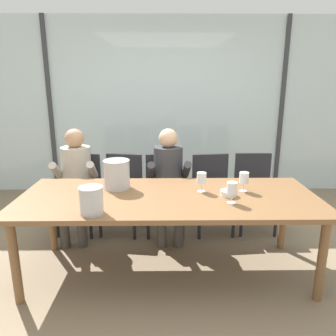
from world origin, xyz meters
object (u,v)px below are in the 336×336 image
at_px(chair_left_of_center, 123,187).
at_px(tasting_bowl, 229,193).
at_px(ice_bucket_primary, 91,200).
at_px(wine_glass_by_left_taster, 202,179).
at_px(chair_near_curtain, 81,187).
at_px(chair_right_of_center, 212,187).
at_px(dining_table, 168,202).
at_px(chair_near_window_right, 254,186).
at_px(person_beige_jumper, 76,176).
at_px(wine_glass_near_bucket, 244,179).
at_px(chair_center, 164,187).
at_px(person_charcoal_jacket, 169,176).
at_px(wine_glass_center_pour, 232,189).
at_px(ice_bucket_secondary, 117,174).

relative_size(chair_left_of_center, tasting_bowl, 6.27).
xyz_separation_m(ice_bucket_primary, wine_glass_by_left_taster, (0.86, 0.48, 0.01)).
bearing_deg(wine_glass_by_left_taster, ice_bucket_primary, -150.88).
xyz_separation_m(chair_near_curtain, ice_bucket_primary, (0.43, -1.32, 0.34)).
bearing_deg(chair_right_of_center, dining_table, -123.88).
bearing_deg(chair_near_window_right, tasting_bowl, -116.81).
relative_size(chair_left_of_center, chair_near_window_right, 1.00).
relative_size(person_beige_jumper, wine_glass_near_bucket, 6.80).
bearing_deg(chair_center, wine_glass_near_bucket, -51.80).
xyz_separation_m(dining_table, person_charcoal_jacket, (0.01, 0.79, 0.00)).
relative_size(wine_glass_near_bucket, wine_glass_center_pour, 1.00).
xyz_separation_m(chair_left_of_center, wine_glass_by_left_taster, (0.81, -0.83, 0.35)).
relative_size(person_charcoal_jacket, wine_glass_center_pour, 6.80).
distance_m(ice_bucket_secondary, wine_glass_by_left_taster, 0.76).
xyz_separation_m(chair_right_of_center, chair_near_window_right, (0.50, 0.03, 0.00)).
xyz_separation_m(tasting_bowl, wine_glass_by_left_taster, (-0.22, 0.12, 0.09)).
bearing_deg(wine_glass_near_bucket, dining_table, -171.15).
distance_m(chair_left_of_center, ice_bucket_secondary, 0.81).
relative_size(chair_center, chair_near_window_right, 1.00).
height_order(person_beige_jumper, wine_glass_center_pour, person_beige_jumper).
distance_m(chair_right_of_center, ice_bucket_primary, 1.72).
relative_size(ice_bucket_primary, wine_glass_near_bucket, 1.19).
xyz_separation_m(dining_table, chair_right_of_center, (0.51, 0.92, -0.17)).
bearing_deg(chair_left_of_center, dining_table, -53.67).
bearing_deg(wine_glass_by_left_taster, chair_near_curtain, 146.94).
height_order(chair_near_window_right, person_charcoal_jacket, person_charcoal_jacket).
relative_size(dining_table, wine_glass_near_bucket, 14.62).
relative_size(chair_near_window_right, tasting_bowl, 6.27).
xyz_separation_m(tasting_bowl, wine_glass_center_pour, (-0.01, -0.17, 0.09)).
bearing_deg(chair_near_curtain, chair_right_of_center, 4.60).
height_order(dining_table, tasting_bowl, tasting_bowl).
height_order(chair_left_of_center, wine_glass_near_bucket, wine_glass_near_bucket).
bearing_deg(wine_glass_center_pour, tasting_bowl, 86.52).
xyz_separation_m(chair_left_of_center, chair_near_window_right, (1.52, 0.02, 0.00)).
height_order(chair_right_of_center, wine_glass_near_bucket, wine_glass_near_bucket).
relative_size(ice_bucket_secondary, tasting_bowl, 1.92).
bearing_deg(person_beige_jumper, chair_center, 3.44).
height_order(chair_center, wine_glass_near_bucket, wine_glass_near_bucket).
xyz_separation_m(person_charcoal_jacket, tasting_bowl, (0.50, -0.80, 0.08)).
xyz_separation_m(dining_table, chair_near_curtain, (-1.00, 0.94, -0.17)).
relative_size(person_charcoal_jacket, ice_bucket_primary, 5.71).
bearing_deg(dining_table, wine_glass_center_pour, -20.10).
distance_m(person_charcoal_jacket, tasting_bowl, 0.95).
distance_m(person_charcoal_jacket, wine_glass_center_pour, 1.10).
relative_size(chair_left_of_center, wine_glass_near_bucket, 4.96).
bearing_deg(tasting_bowl, wine_glass_near_bucket, 38.03).
height_order(chair_near_window_right, wine_glass_by_left_taster, wine_glass_by_left_taster).
relative_size(chair_right_of_center, person_beige_jumper, 0.73).
bearing_deg(ice_bucket_primary, person_charcoal_jacket, 63.49).
height_order(chair_center, person_charcoal_jacket, person_charcoal_jacket).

